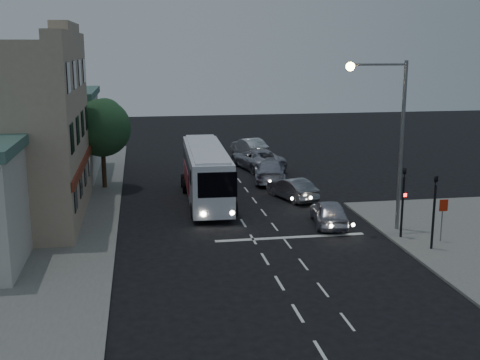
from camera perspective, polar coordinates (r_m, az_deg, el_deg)
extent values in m
plane|color=black|center=(29.56, 1.98, -6.84)|extent=(120.00, 120.00, 0.00)
cube|color=slate|center=(37.37, -20.61, -3.41)|extent=(12.00, 50.00, 0.12)
cube|color=silver|center=(20.67, 7.71, -15.88)|extent=(0.12, 1.60, 0.01)
cube|color=silver|center=(23.24, 5.49, -12.46)|extent=(0.12, 1.60, 0.01)
cube|color=silver|center=(25.91, 3.76, -9.72)|extent=(0.12, 1.60, 0.01)
cube|color=silver|center=(28.64, 2.38, -7.49)|extent=(0.12, 1.60, 0.01)
cube|color=silver|center=(31.42, 1.25, -5.64)|extent=(0.12, 1.60, 0.01)
cube|color=silver|center=(34.23, 0.31, -4.10)|extent=(0.12, 1.60, 0.01)
cube|color=silver|center=(37.08, -0.48, -2.79)|extent=(0.12, 1.60, 0.01)
cube|color=silver|center=(39.95, -1.16, -1.67)|extent=(0.12, 1.60, 0.01)
cube|color=silver|center=(42.83, -1.75, -0.70)|extent=(0.12, 1.60, 0.01)
cube|color=silver|center=(45.73, -2.26, 0.15)|extent=(0.12, 1.60, 0.01)
cube|color=silver|center=(22.83, 10.14, -13.09)|extent=(0.10, 1.50, 0.01)
cube|color=silver|center=(25.42, 7.86, -10.26)|extent=(0.10, 1.50, 0.01)
cube|color=silver|center=(28.09, 6.03, -7.96)|extent=(0.10, 1.50, 0.01)
cube|color=silver|center=(30.82, 4.54, -6.05)|extent=(0.10, 1.50, 0.01)
cube|color=silver|center=(33.60, 3.30, -4.45)|extent=(0.10, 1.50, 0.01)
cube|color=silver|center=(36.41, 2.26, -3.09)|extent=(0.10, 1.50, 0.01)
cube|color=silver|center=(39.25, 1.37, -1.93)|extent=(0.10, 1.50, 0.01)
cube|color=silver|center=(42.11, 0.60, -0.93)|extent=(0.10, 1.50, 0.01)
cube|color=silver|center=(44.99, -0.07, -0.05)|extent=(0.10, 1.50, 0.01)
cube|color=silver|center=(47.89, -0.66, 0.72)|extent=(0.10, 1.50, 0.01)
cube|color=silver|center=(31.83, 4.80, -5.44)|extent=(8.00, 0.35, 0.01)
cube|color=white|center=(38.83, -3.23, 0.72)|extent=(2.75, 11.56, 3.06)
cube|color=white|center=(38.54, -3.26, 3.02)|extent=(2.36, 11.16, 0.17)
cube|color=black|center=(33.20, -2.15, -0.46)|extent=(2.20, 0.18, 1.44)
cube|color=black|center=(39.32, -1.58, 1.81)|extent=(0.34, 9.57, 0.86)
cube|color=black|center=(39.07, -5.08, 1.69)|extent=(0.34, 9.57, 0.86)
cube|color=red|center=(40.00, -1.65, 0.45)|extent=(0.19, 5.26, 1.34)
cube|color=red|center=(39.74, -5.12, 0.33)|extent=(0.19, 5.26, 1.34)
cylinder|color=black|center=(35.15, -4.42, -2.89)|extent=(0.36, 0.97, 0.96)
cylinder|color=black|center=(35.43, -0.56, -2.73)|extent=(0.36, 0.97, 0.96)
cylinder|color=black|center=(41.35, -5.23, -0.56)|extent=(0.36, 0.97, 0.96)
cylinder|color=black|center=(41.59, -1.94, -0.43)|extent=(0.36, 0.97, 0.96)
cylinder|color=black|center=(42.94, -5.40, -0.07)|extent=(0.36, 0.97, 0.96)
cylinder|color=black|center=(43.16, -2.23, 0.04)|extent=(0.36, 0.97, 0.96)
cylinder|color=#FFF2CC|center=(33.45, -3.50, -3.25)|extent=(0.25, 0.06, 0.25)
cylinder|color=#FFF2CC|center=(33.65, -0.74, -3.13)|extent=(0.25, 0.06, 0.25)
imported|color=#ACAAB9|center=(34.01, 8.47, -3.09)|extent=(2.35, 4.49, 1.46)
imported|color=slate|center=(39.49, 4.97, -0.83)|extent=(2.73, 4.55, 1.42)
imported|color=#9E9FB0|center=(44.53, 2.84, 0.83)|extent=(3.22, 5.76, 1.58)
imported|color=#9796A1|center=(49.22, 1.64, 2.03)|extent=(4.13, 6.52, 1.68)
imported|color=silver|center=(55.36, 0.89, 3.17)|extent=(2.84, 5.18, 1.62)
cylinder|color=black|center=(32.10, 15.14, -2.50)|extent=(0.12, 0.12, 3.20)
imported|color=black|center=(31.65, 15.35, 1.09)|extent=(0.15, 0.18, 0.90)
cube|color=black|center=(31.77, 15.34, -1.36)|extent=(0.25, 0.12, 0.30)
cube|color=#FF0C0C|center=(31.71, 15.40, -1.39)|extent=(0.16, 0.02, 0.18)
cylinder|color=black|center=(30.67, 17.87, -3.37)|extent=(0.12, 0.12, 3.20)
imported|color=black|center=(30.20, 18.13, 0.38)|extent=(0.18, 0.15, 0.90)
cylinder|color=slate|center=(32.14, 18.58, -3.81)|extent=(0.06, 0.06, 2.00)
cube|color=#B11D07|center=(31.85, 18.75, -2.29)|extent=(0.45, 0.03, 0.60)
cylinder|color=slate|center=(32.91, 15.06, 3.04)|extent=(0.20, 0.20, 9.00)
cylinder|color=slate|center=(31.92, 13.00, 10.63)|extent=(3.00, 0.12, 0.12)
sphere|color=#FFBF59|center=(31.38, 10.42, 10.53)|extent=(0.44, 0.44, 0.44)
cube|color=tan|center=(35.54, -16.23, 12.96)|extent=(1.00, 12.00, 0.50)
cube|color=tan|center=(35.55, -16.28, 13.77)|extent=(1.00, 6.00, 0.50)
cube|color=maroon|center=(36.10, -14.67, 1.45)|extent=(0.15, 12.00, 0.50)
cube|color=black|center=(31.89, -15.32, -1.49)|extent=(0.06, 1.30, 1.50)
cube|color=black|center=(34.80, -14.85, -0.31)|extent=(0.06, 1.30, 1.50)
cube|color=black|center=(37.72, -14.46, 0.69)|extent=(0.06, 1.30, 1.50)
cube|color=black|center=(40.65, -14.12, 1.54)|extent=(0.06, 1.30, 1.50)
cube|color=black|center=(31.32, -15.63, 3.84)|extent=(0.06, 1.30, 1.50)
cube|color=black|center=(34.28, -15.13, 4.58)|extent=(0.06, 1.30, 1.50)
cube|color=black|center=(37.24, -14.71, 5.21)|extent=(0.06, 1.30, 1.50)
cube|color=black|center=(40.21, -14.34, 5.74)|extent=(0.06, 1.30, 1.50)
cube|color=black|center=(31.04, -15.96, 9.32)|extent=(0.06, 1.30, 1.50)
cube|color=black|center=(34.02, -15.42, 9.59)|extent=(0.06, 1.30, 1.50)
cube|color=black|center=(37.00, -14.97, 9.82)|extent=(0.06, 1.30, 1.50)
cube|color=black|center=(39.99, -14.58, 10.01)|extent=(0.06, 1.30, 1.50)
cube|color=beige|center=(48.43, -18.85, 3.92)|extent=(9.00, 9.00, 6.00)
cube|color=#44685F|center=(48.09, -19.12, 7.75)|extent=(9.40, 9.40, 0.50)
cylinder|color=black|center=(43.20, -12.78, 1.16)|extent=(0.32, 0.32, 2.80)
sphere|color=#1E4A25|center=(42.75, -12.96, 4.84)|extent=(4.00, 4.00, 4.00)
sphere|color=#2C5432|center=(43.25, -12.70, 5.87)|extent=(2.60, 2.60, 2.60)
sphere|color=#1E4A25|center=(42.12, -13.44, 5.26)|extent=(2.40, 2.40, 2.40)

